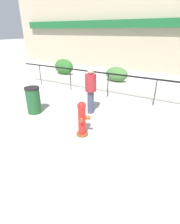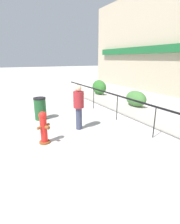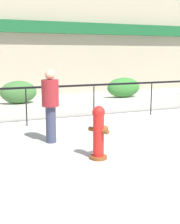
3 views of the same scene
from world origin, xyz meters
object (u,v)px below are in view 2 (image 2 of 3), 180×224
at_px(trash_bin, 40,109).
at_px(hedge_bush_0, 99,87).
at_px(hedge_bush_1, 136,99).
at_px(pedestrian, 79,105).
at_px(fire_hydrant, 44,127).

bearing_deg(trash_bin, hedge_bush_0, 112.40).
height_order(hedge_bush_0, hedge_bush_1, hedge_bush_0).
bearing_deg(trash_bin, pedestrian, 29.34).
distance_m(fire_hydrant, trash_bin, 2.50).
xyz_separation_m(fire_hydrant, trash_bin, (-2.46, 0.45, -0.04)).
bearing_deg(fire_hydrant, pedestrian, 110.72).
height_order(hedge_bush_1, trash_bin, hedge_bush_1).
bearing_deg(hedge_bush_1, pedestrian, -85.98).
bearing_deg(pedestrian, hedge_bush_0, 139.49).
height_order(hedge_bush_1, pedestrian, pedestrian).
bearing_deg(pedestrian, trash_bin, -150.66).
distance_m(hedge_bush_1, fire_hydrant, 4.65).
xyz_separation_m(hedge_bush_1, pedestrian, (0.22, -3.06, 0.12)).
bearing_deg(fire_hydrant, hedge_bush_0, 132.28).
bearing_deg(hedge_bush_0, trash_bin, -67.60).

